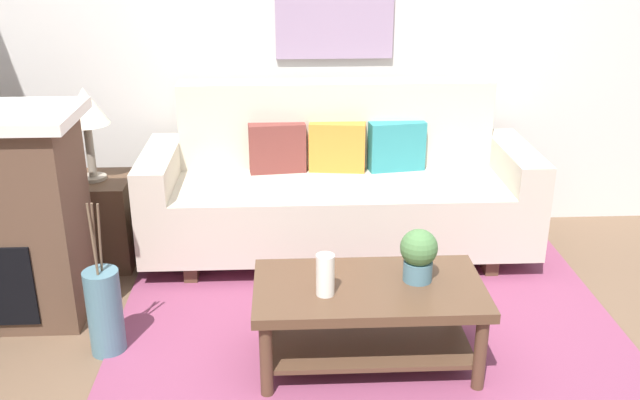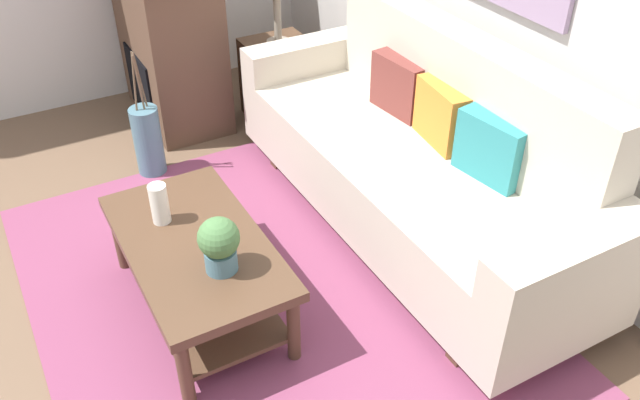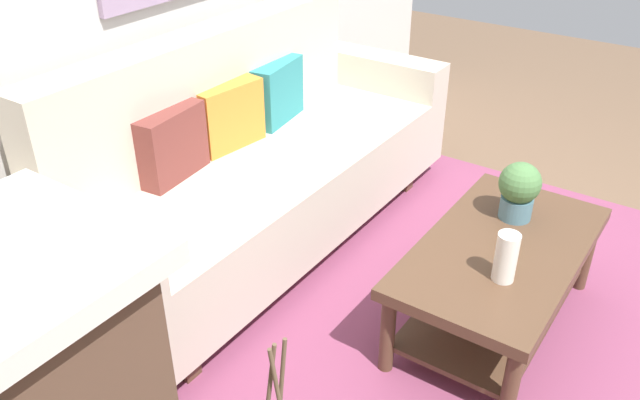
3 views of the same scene
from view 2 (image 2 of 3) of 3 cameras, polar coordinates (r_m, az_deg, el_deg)
The scene contains 15 objects.
ground_plane at distance 3.31m, azimuth -12.71°, elevation -10.57°, with size 9.07×9.07×0.00m, color brown.
area_rug at distance 3.41m, azimuth -4.73°, elevation -7.76°, with size 2.70×2.15×0.01m, color #843D5B.
couch at distance 3.61m, azimuth 8.33°, elevation 3.31°, with size 2.43×0.84×1.08m.
throw_pillow_maroon at distance 3.82m, azimuth 6.76°, elevation 9.68°, with size 0.36×0.12×0.32m, color brown.
throw_pillow_orange at distance 3.55m, azimuth 10.31°, elevation 7.19°, with size 0.36×0.12×0.32m, color orange.
throw_pillow_teal at distance 3.31m, azimuth 14.37°, elevation 4.27°, with size 0.36×0.12×0.32m, color teal.
coffee_table at distance 3.16m, azimuth -10.47°, elevation -5.07°, with size 1.10×0.60×0.43m.
tabletop_vase at distance 3.17m, azimuth -13.56°, elevation -0.31°, with size 0.09×0.09×0.20m, color white.
potted_plant_tabletop at distance 2.83m, azimuth -8.61°, elevation -3.69°, with size 0.18×0.18×0.26m.
side_table at distance 4.78m, azimuth -3.45°, elevation 10.14°, with size 0.44×0.44×0.56m, color #513826.
fireplace at distance 4.77m, azimuth -12.72°, elevation 13.31°, with size 1.02×0.58×1.16m.
floor_vase at distance 4.28m, azimuth -14.47°, elevation 4.86°, with size 0.18×0.18×0.45m, color slate.
floor_vase_branch_a at distance 4.07m, azimuth -15.24°, elevation 9.63°, with size 0.01×0.01×0.36m, color brown.
floor_vase_branch_b at distance 4.10m, azimuth -15.13°, elevation 9.85°, with size 0.01×0.01×0.36m, color brown.
floor_vase_branch_c at distance 4.10m, azimuth -15.59°, elevation 9.72°, with size 0.01×0.01×0.36m, color brown.
Camera 2 is at (2.28, -0.45, 2.36)m, focal length 37.46 mm.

